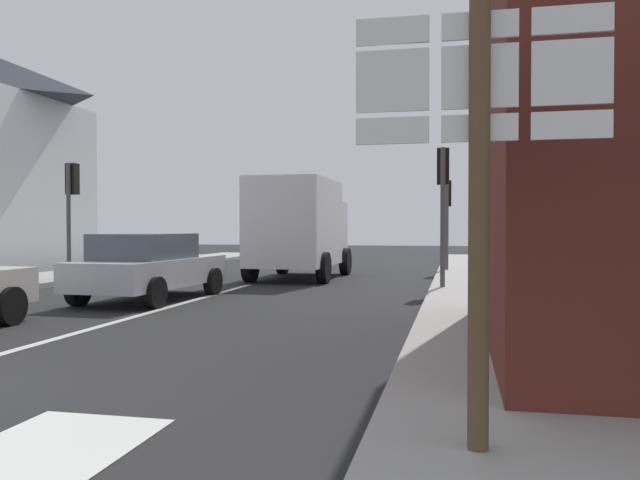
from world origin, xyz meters
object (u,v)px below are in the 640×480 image
at_px(traffic_light_near_right, 443,186).
at_px(traffic_light_near_left, 71,194).
at_px(delivery_truck, 299,226).
at_px(sedan_far, 149,266).
at_px(route_sign_post, 479,169).
at_px(traffic_light_far_right, 447,205).

bearing_deg(traffic_light_near_right, traffic_light_near_left, 177.57).
bearing_deg(traffic_light_near_left, delivery_truck, 23.32).
height_order(sedan_far, delivery_truck, delivery_truck).
height_order(sedan_far, route_sign_post, route_sign_post).
bearing_deg(delivery_truck, sedan_far, -106.13).
relative_size(traffic_light_far_right, traffic_light_near_left, 0.93).
height_order(sedan_far, traffic_light_near_left, traffic_light_near_left).
bearing_deg(traffic_light_near_right, traffic_light_far_right, 90.00).
distance_m(sedan_far, traffic_light_far_right, 11.68).
bearing_deg(traffic_light_far_right, route_sign_post, -88.48).
bearing_deg(traffic_light_near_left, sedan_far, -40.41).
bearing_deg(sedan_far, traffic_light_near_left, 139.59).
height_order(delivery_truck, route_sign_post, route_sign_post).
relative_size(delivery_truck, traffic_light_near_left, 1.45).
xyz_separation_m(delivery_truck, route_sign_post, (4.94, -14.87, 0.35)).
distance_m(delivery_truck, traffic_light_near_right, 5.52).
relative_size(route_sign_post, traffic_light_near_left, 0.92).
relative_size(sedan_far, delivery_truck, 0.85).
bearing_deg(traffic_light_far_right, traffic_light_near_right, -90.00).
distance_m(traffic_light_far_right, traffic_light_near_right, 6.49).
relative_size(sedan_far, traffic_light_far_right, 1.33).
distance_m(traffic_light_far_right, traffic_light_near_left, 12.20).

